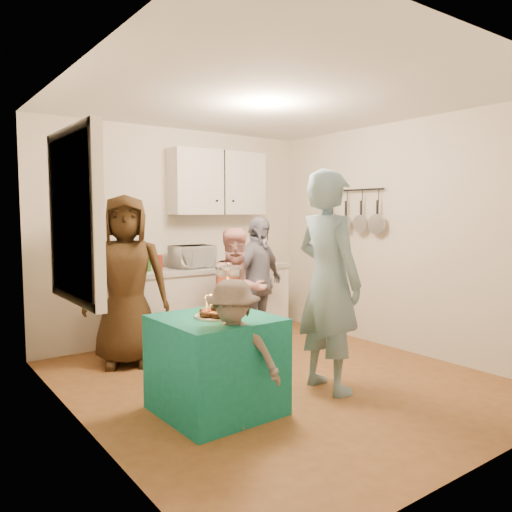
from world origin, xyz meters
TOP-DOWN VIEW (x-y plane):
  - floor at (0.00, 0.00)m, footprint 4.00×4.00m
  - ceiling at (0.00, 0.00)m, footprint 4.00×4.00m
  - back_wall at (0.00, 2.00)m, footprint 3.60×3.60m
  - left_wall at (-1.80, 0.00)m, footprint 4.00×4.00m
  - right_wall at (1.80, 0.00)m, footprint 4.00×4.00m
  - window_night at (-1.77, 0.30)m, footprint 0.04×1.00m
  - counter at (0.20, 1.70)m, footprint 2.20×0.58m
  - countertop at (0.20, 1.70)m, footprint 2.24×0.62m
  - upper_cabinet at (0.50, 1.85)m, footprint 1.30×0.30m
  - pot_rack at (1.72, 0.70)m, footprint 0.12×1.00m
  - microwave at (0.03, 1.70)m, footprint 0.51×0.37m
  - party_table at (-0.86, -0.29)m, footprint 0.87×0.87m
  - donut_cake at (-0.84, -0.30)m, footprint 0.38×0.38m
  - punch_jar at (-0.58, -0.05)m, footprint 0.22×0.22m
  - man_birthday at (0.20, -0.45)m, footprint 0.47×0.71m
  - woman_back_left at (-0.96, 1.30)m, footprint 1.01×0.85m
  - woman_back_center at (0.11, 0.83)m, footprint 0.75×0.62m
  - woman_back_right at (0.54, 1.05)m, footprint 0.97×0.64m
  - child_near_left at (-0.92, -0.62)m, footprint 0.78×0.80m

SIDE VIEW (x-z plane):
  - floor at x=0.00m, z-range 0.00..0.00m
  - party_table at x=-0.86m, z-range 0.00..0.76m
  - counter at x=0.20m, z-range 0.00..0.86m
  - child_near_left at x=-0.92m, z-range 0.00..1.09m
  - woman_back_center at x=0.11m, z-range 0.00..1.41m
  - woman_back_right at x=0.54m, z-range 0.00..1.53m
  - donut_cake at x=-0.84m, z-range 0.76..0.94m
  - woman_back_left at x=-0.96m, z-range 0.00..1.76m
  - countertop at x=0.20m, z-range 0.86..0.91m
  - punch_jar at x=-0.58m, z-range 0.76..1.10m
  - man_birthday at x=0.20m, z-range 0.00..1.95m
  - microwave at x=0.03m, z-range 0.91..1.18m
  - back_wall at x=0.00m, z-range 1.30..1.30m
  - left_wall at x=-1.80m, z-range 1.30..1.30m
  - right_wall at x=1.80m, z-range 1.30..1.30m
  - window_night at x=-1.77m, z-range 0.95..2.15m
  - pot_rack at x=1.72m, z-range 1.30..1.90m
  - upper_cabinet at x=0.50m, z-range 1.55..2.35m
  - ceiling at x=0.00m, z-range 2.60..2.60m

